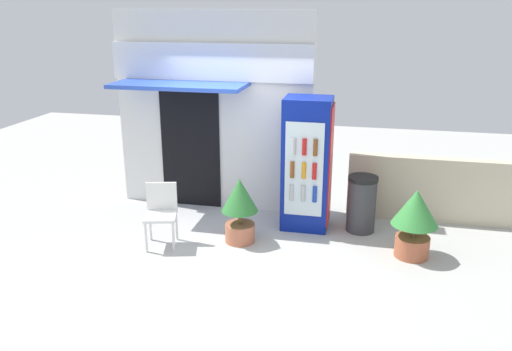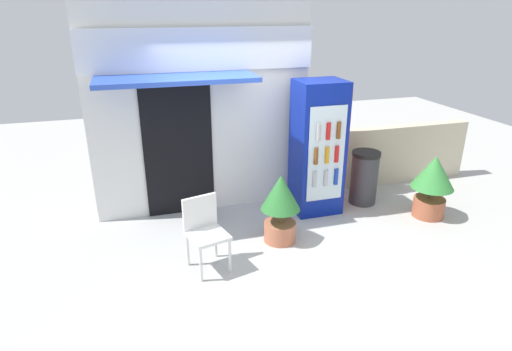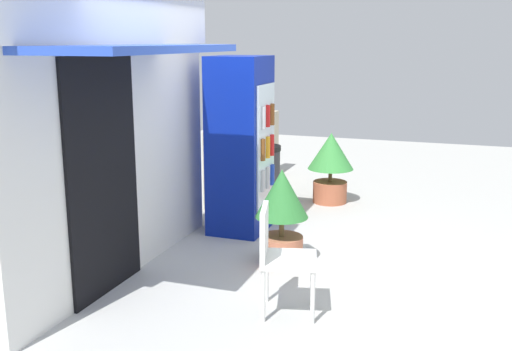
% 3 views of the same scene
% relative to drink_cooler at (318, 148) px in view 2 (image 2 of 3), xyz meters
% --- Properties ---
extents(ground, '(16.00, 16.00, 0.00)m').
position_rel_drink_cooler_xyz_m(ground, '(-1.02, -0.88, -0.99)').
color(ground, '#B2B2AD').
extents(storefront_building, '(3.21, 1.10, 3.18)m').
position_rel_drink_cooler_xyz_m(storefront_building, '(-1.62, 0.60, 0.64)').
color(storefront_building, silver).
rests_on(storefront_building, ground).
extents(drink_cooler, '(0.71, 0.65, 1.99)m').
position_rel_drink_cooler_xyz_m(drink_cooler, '(0.00, 0.00, 0.00)').
color(drink_cooler, navy).
rests_on(drink_cooler, ground).
extents(plastic_chair, '(0.52, 0.53, 0.88)m').
position_rel_drink_cooler_xyz_m(plastic_chair, '(-1.90, -1.05, -0.48)').
color(plastic_chair, silver).
rests_on(plastic_chair, ground).
extents(potted_plant_near_shop, '(0.52, 0.52, 0.94)m').
position_rel_drink_cooler_xyz_m(potted_plant_near_shop, '(-0.85, -0.75, -0.45)').
color(potted_plant_near_shop, '#BC6B4C').
rests_on(potted_plant_near_shop, ground).
extents(potted_plant_curbside, '(0.61, 0.61, 0.95)m').
position_rel_drink_cooler_xyz_m(potted_plant_curbside, '(1.53, -0.70, -0.43)').
color(potted_plant_curbside, '#AD5B3D').
rests_on(potted_plant_curbside, ground).
extents(trash_bin, '(0.44, 0.44, 0.85)m').
position_rel_drink_cooler_xyz_m(trash_bin, '(0.83, 0.01, -0.56)').
color(trash_bin, '#38383D').
rests_on(trash_bin, ground).
extents(stone_boundary_wall, '(2.58, 0.21, 1.02)m').
position_rel_drink_cooler_xyz_m(stone_boundary_wall, '(1.88, 0.65, -0.48)').
color(stone_boundary_wall, beige).
rests_on(stone_boundary_wall, ground).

